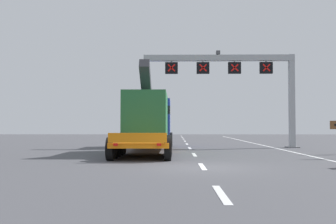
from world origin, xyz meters
The scene contains 5 objects.
ground centered at (0.00, 0.00, 0.00)m, with size 112.00×112.00×0.00m, color #4C4C51.
lane_markings centered at (-0.03, 19.07, 0.01)m, with size 0.20×52.74×0.01m.
edge_line_right centered at (6.20, 12.00, 0.01)m, with size 0.20×63.00×0.01m, color silver.
overhead_lane_gantry centered at (3.73, 13.71, 5.63)m, with size 11.54×0.90×7.27m.
heavy_haul_truck_orange centered at (-2.77, 10.25, 1.99)m, with size 3.04×14.07×5.30m.
Camera 1 is at (-1.16, -15.42, 1.66)m, focal length 41.58 mm.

